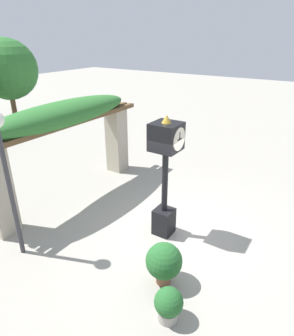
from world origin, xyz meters
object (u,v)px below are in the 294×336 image
object	(u,v)px
potted_plant_near_left	(169,304)
potted_plant_near_right	(164,262)
pedestal_clock	(165,169)
lamp_post	(3,157)

from	to	relation	value
potted_plant_near_left	potted_plant_near_right	bearing A→B (deg)	35.71
pedestal_clock	potted_plant_near_right	size ratio (longest dim) A/B	3.36
potted_plant_near_right	lamp_post	bearing A→B (deg)	107.03
pedestal_clock	lamp_post	bearing A→B (deg)	135.69
potted_plant_near_left	lamp_post	bearing A→B (deg)	94.23
potted_plant_near_left	potted_plant_near_right	world-z (taller)	potted_plant_near_right
potted_plant_near_right	lamp_post	size ratio (longest dim) A/B	0.27
potted_plant_near_left	potted_plant_near_right	size ratio (longest dim) A/B	0.73
pedestal_clock	potted_plant_near_left	size ratio (longest dim) A/B	4.61
potted_plant_near_right	lamp_post	world-z (taller)	lamp_post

